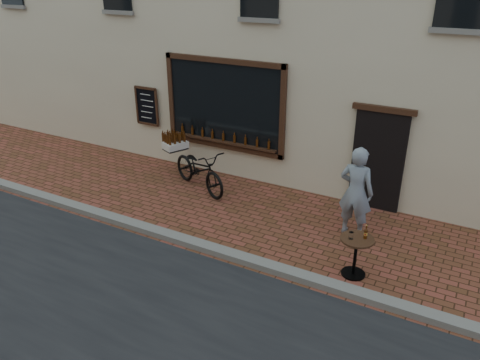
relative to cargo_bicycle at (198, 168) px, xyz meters
The scene contains 5 objects.
ground 3.21m from the cargo_bicycle, 49.89° to the right, with size 90.00×90.00×0.00m, color #59321C.
kerb 3.05m from the cargo_bicycle, 47.44° to the right, with size 90.00×0.25×0.12m, color slate.
cargo_bicycle is the anchor object (origin of this frame).
bistro_table 4.60m from the cargo_bicycle, 20.98° to the right, with size 0.57×0.57×0.98m.
pedestrian 3.89m from the cargo_bicycle, ahead, with size 0.68×0.44×1.85m, color gray.
Camera 1 is at (3.74, -6.11, 4.90)m, focal length 35.00 mm.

